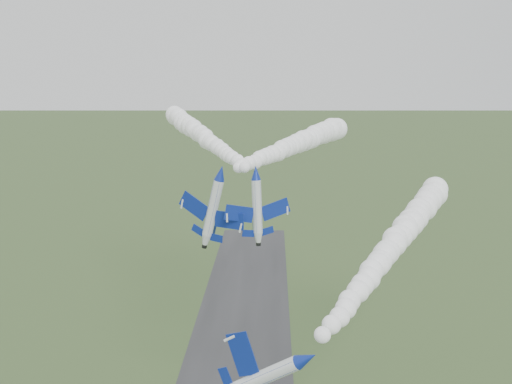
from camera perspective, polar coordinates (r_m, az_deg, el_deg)
jet_lead at (r=57.30m, az=5.08°, el=-16.30°), size 7.01×12.46×8.91m
smoke_trail_jet_lead at (r=93.31m, az=14.05°, el=-4.51°), size 32.93×71.56×5.33m
jet_pair_left at (r=86.37m, az=-3.58°, el=1.92°), size 11.18×13.20×4.19m
smoke_trail_jet_pair_left at (r=115.90m, az=4.14°, el=4.87°), size 28.68×55.76×5.29m
jet_pair_right at (r=85.78m, az=0.00°, el=1.95°), size 10.53×12.12×3.11m
smoke_trail_jet_pair_right at (r=120.44m, az=-5.53°, el=5.72°), size 27.96×63.91×4.64m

